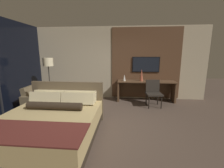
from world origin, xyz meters
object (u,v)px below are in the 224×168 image
Objects in this scene: bed at (51,123)px; vase_short at (124,78)px; desk_chair at (153,91)px; armchair_by_window at (40,103)px; desk at (146,87)px; book at (154,80)px; vase_tall at (141,75)px; tv at (146,65)px; floor_lamp at (48,66)px.

vase_short is (1.51, 2.78, 0.56)m from bed.
armchair_by_window is at bearing -172.62° from desk_chair.
desk is 0.39m from book.
vase_tall is 0.65m from vase_short.
desk_chair is at bearing -56.76° from vase_tall.
bed reaches higher than desk.
tv reaches higher than armchair_by_window.
bed reaches higher than desk_chair.
book is at bearing -72.73° from armchair_by_window.
vase_tall is 1.85× the size of vase_short.
desk_chair reaches higher than armchair_by_window.
desk_chair is 0.54× the size of floor_lamp.
bed is 2.64m from floor_lamp.
desk_chair is 3.70m from armchair_by_window.
desk_chair reaches higher than desk.
vase_short is at bearing 61.50° from bed.
bed is at bearing -127.15° from tv.
desk is 0.89m from vase_short.
vase_tall reaches higher than vase_short.
tv is at bearing 97.02° from desk_chair.
floor_lamp is at bearing -168.87° from desk.
tv is 2.34× the size of vase_tall.
desk is at bearing 101.80° from desk_chair.
floor_lamp is (-3.44, -0.91, 0.00)m from tv.
tv is at bearing 19.63° from vase_short.
tv is (-0.00, 0.23, 0.83)m from desk.
desk_chair is 2.00× the size of vase_tall.
desk_chair is 0.80m from vase_tall.
armchair_by_window is at bearing -154.33° from tv.
vase_short is 1.03× the size of book.
tv is at bearing 56.07° from vase_tall.
vase_short reaches higher than armchair_by_window.
tv reaches higher than desk_chair.
desk is at bearing -71.42° from armchair_by_window.
tv is 1.18m from desk_chair.
desk_chair is at bearing -100.98° from book.
book is at bearing 6.84° from vase_tall.
bed is at bearing -146.55° from armchair_by_window.
armchair_by_window is 0.54× the size of floor_lamp.
desk_chair is 1.00× the size of armchair_by_window.
desk_chair is (0.18, -0.58, -0.01)m from desk.
desk_chair is 0.67m from book.
vase_short is at bearing 146.90° from desk_chair.
bed is 1.80m from armchair_by_window.
book is at bearing 4.36° from vase_short.
floor_lamp is (-3.62, -0.10, 0.84)m from desk_chair.
vase_tall is (2.15, 2.81, 0.66)m from bed.
bed is 3.60m from vase_tall.
desk is 2.39× the size of armchair_by_window.
armchair_by_window is 3.72× the size of vase_short.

